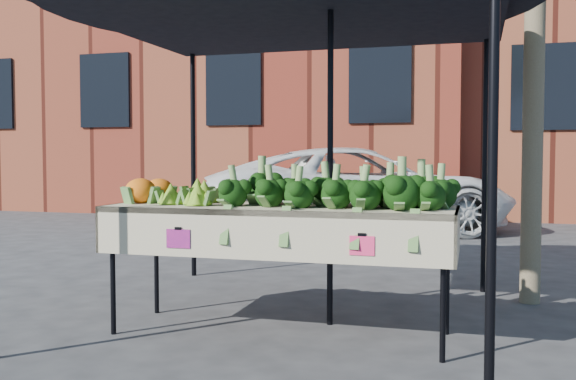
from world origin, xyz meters
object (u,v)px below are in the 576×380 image
object	(u,v)px
table	(280,270)
street_tree	(535,12)
vehicle	(359,79)
canopy	(287,140)

from	to	relation	value
table	street_tree	bearing A→B (deg)	41.23
table	vehicle	distance (m)	6.60
vehicle	canopy	bearing A→B (deg)	162.13
canopy	street_tree	world-z (taller)	street_tree
canopy	vehicle	size ratio (longest dim) A/B	0.63
table	street_tree	xyz separation A→B (m)	(1.75, 1.54, 2.00)
table	canopy	distance (m)	1.02
table	canopy	bearing A→B (deg)	99.61
canopy	vehicle	bearing A→B (deg)	94.85
vehicle	street_tree	world-z (taller)	vehicle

